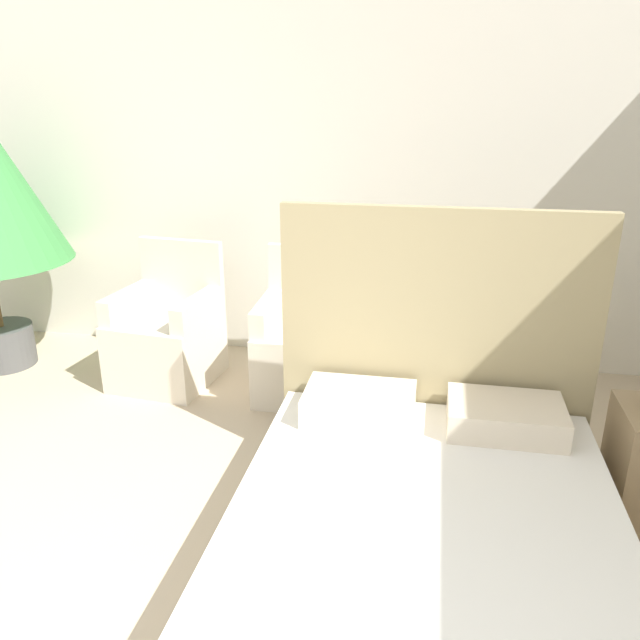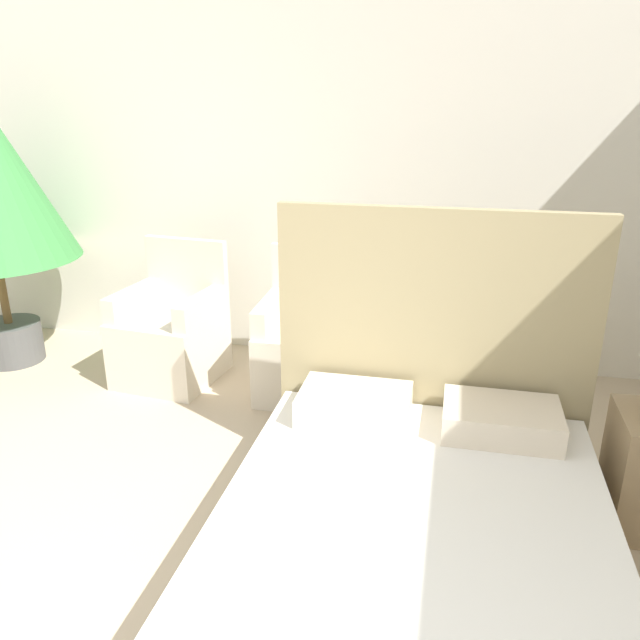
{
  "view_description": "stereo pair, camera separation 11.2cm",
  "coord_description": "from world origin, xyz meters",
  "views": [
    {
      "loc": [
        0.96,
        -0.93,
        1.93
      ],
      "look_at": [
        0.32,
        2.46,
        0.68
      ],
      "focal_mm": 35.0,
      "sensor_mm": 36.0,
      "label": 1
    },
    {
      "loc": [
        1.06,
        -0.91,
        1.93
      ],
      "look_at": [
        0.32,
        2.46,
        0.68
      ],
      "focal_mm": 35.0,
      "sensor_mm": 36.0,
      "label": 2
    }
  ],
  "objects": [
    {
      "name": "wall_back",
      "position": [
        0.0,
        3.58,
        1.45
      ],
      "size": [
        10.0,
        0.06,
        2.9
      ],
      "color": "silver",
      "rests_on": "ground_plane"
    },
    {
      "name": "bed",
      "position": [
        0.99,
        1.15,
        0.27
      ],
      "size": [
        1.57,
        2.01,
        1.43
      ],
      "color": "#8C7A5B",
      "rests_on": "ground_plane"
    },
    {
      "name": "armchair_near_window_left",
      "position": [
        -0.86,
        2.87,
        0.3
      ],
      "size": [
        0.7,
        0.72,
        0.96
      ],
      "rotation": [
        0.0,
        0.0,
        -0.11
      ],
      "color": "beige",
      "rests_on": "ground_plane"
    },
    {
      "name": "armchair_near_window_right",
      "position": [
        0.15,
        2.87,
        0.3
      ],
      "size": [
        0.65,
        0.67,
        0.96
      ],
      "rotation": [
        0.0,
        0.0,
        0.03
      ],
      "color": "beige",
      "rests_on": "ground_plane"
    }
  ]
}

